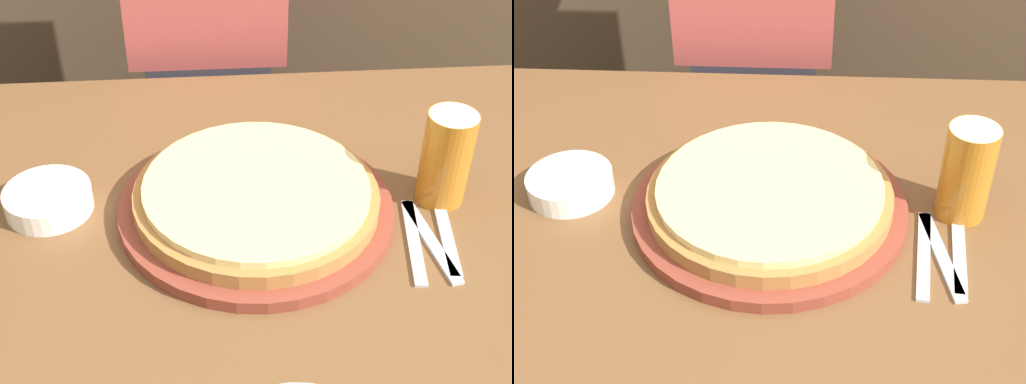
# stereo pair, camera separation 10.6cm
# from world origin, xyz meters

# --- Properties ---
(pizza_on_board) EXTENTS (0.42, 0.42, 0.06)m
(pizza_on_board) POSITION_xyz_m (-0.06, 0.09, 0.77)
(pizza_on_board) COLOR brown
(pizza_on_board) RESTS_ON dining_table
(beer_glass) EXTENTS (0.08, 0.08, 0.15)m
(beer_glass) POSITION_xyz_m (0.23, 0.10, 0.82)
(beer_glass) COLOR #B7701E
(beer_glass) RESTS_ON dining_table
(side_bowl) EXTENTS (0.13, 0.13, 0.04)m
(side_bowl) POSITION_xyz_m (-0.38, 0.12, 0.76)
(side_bowl) COLOR white
(side_bowl) RESTS_ON dining_table
(fork) EXTENTS (0.04, 0.18, 0.00)m
(fork) POSITION_xyz_m (0.16, 0.00, 0.75)
(fork) COLOR silver
(fork) RESTS_ON dining_table
(dinner_knife) EXTENTS (0.05, 0.18, 0.00)m
(dinner_knife) POSITION_xyz_m (0.19, 0.00, 0.75)
(dinner_knife) COLOR silver
(dinner_knife) RESTS_ON dining_table
(spoon) EXTENTS (0.04, 0.16, 0.00)m
(spoon) POSITION_xyz_m (0.21, 0.00, 0.75)
(spoon) COLOR silver
(spoon) RESTS_ON dining_table
(diner_person) EXTENTS (0.33, 0.21, 1.35)m
(diner_person) POSITION_xyz_m (-0.13, 0.68, 0.68)
(diner_person) COLOR #33333D
(diner_person) RESTS_ON ground_plane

